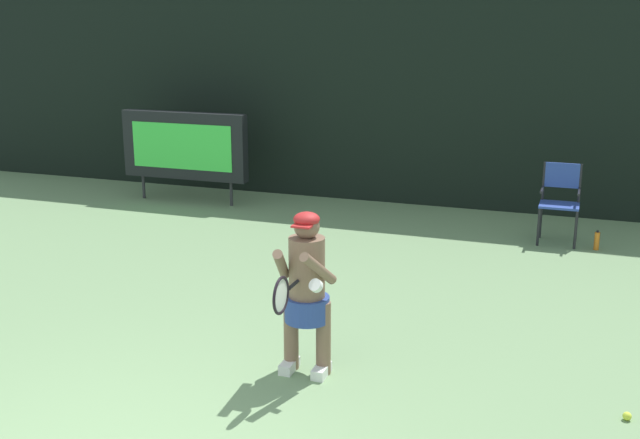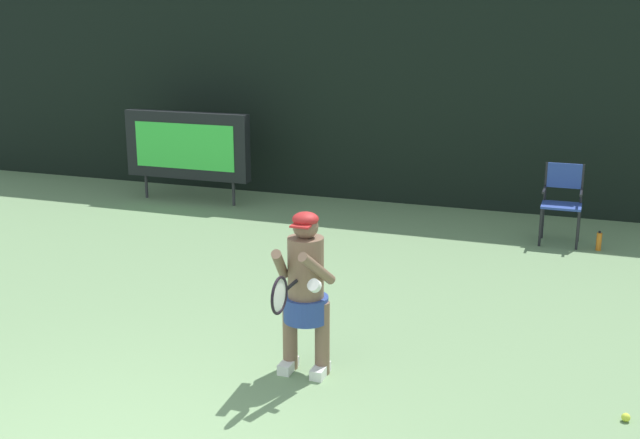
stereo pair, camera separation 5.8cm
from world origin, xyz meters
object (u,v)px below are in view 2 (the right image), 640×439
at_px(water_bottle, 599,241).
at_px(tennis_ball_loose, 626,417).
at_px(tennis_player, 305,288).
at_px(umpire_chair, 562,199).
at_px(tennis_racket, 280,294).
at_px(scoreboard, 187,146).

relative_size(water_bottle, tennis_ball_loose, 3.90).
height_order(water_bottle, tennis_player, tennis_player).
xyz_separation_m(water_bottle, tennis_ball_loose, (0.26, -4.66, -0.09)).
relative_size(umpire_chair, tennis_racket, 1.79).
bearing_deg(umpire_chair, tennis_player, -110.67).
height_order(tennis_player, tennis_ball_loose, tennis_player).
relative_size(tennis_player, tennis_racket, 2.39).
bearing_deg(water_bottle, umpire_chair, 158.06).
bearing_deg(tennis_ball_loose, tennis_racket, -169.05).
relative_size(scoreboard, water_bottle, 8.30).
bearing_deg(tennis_ball_loose, tennis_player, -179.35).
xyz_separation_m(scoreboard, umpire_chair, (5.97, -0.39, -0.33)).
xyz_separation_m(tennis_player, tennis_ball_loose, (2.63, 0.03, -0.74)).
bearing_deg(scoreboard, water_bottle, -5.27).
xyz_separation_m(umpire_chair, water_bottle, (0.52, -0.21, -0.50)).
relative_size(scoreboard, tennis_ball_loose, 32.35).
bearing_deg(umpire_chair, tennis_racket, -109.20).
relative_size(water_bottle, tennis_racket, 0.44).
distance_m(water_bottle, tennis_player, 5.30).
xyz_separation_m(scoreboard, tennis_ball_loose, (6.75, -5.26, -0.91)).
xyz_separation_m(water_bottle, tennis_racket, (-2.39, -5.18, 0.76)).
relative_size(tennis_player, tennis_ball_loose, 21.19).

